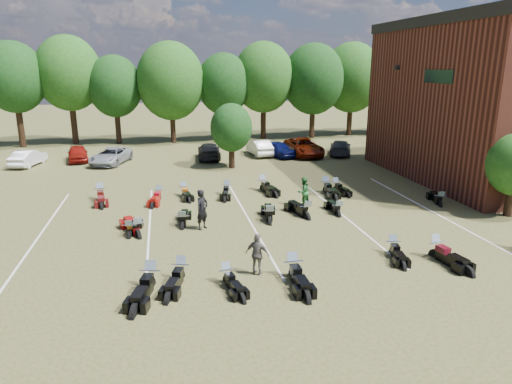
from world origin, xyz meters
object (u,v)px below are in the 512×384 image
object	(u,v)px
motorcycle_0	(151,288)
motorcycle_7	(138,237)
person_grey	(258,254)
motorcycle_3	(293,278)
person_black	(202,210)
person_green	(303,192)
motorcycle_14	(101,200)
car_0	(78,154)
car_4	(279,149)

from	to	relation	value
motorcycle_0	motorcycle_7	size ratio (longest dim) A/B	1.01
person_grey	motorcycle_3	bearing A→B (deg)	-172.49
motorcycle_3	person_black	bearing A→B (deg)	115.57
person_green	motorcycle_14	xyz separation A→B (m)	(-11.32, 3.61, -0.84)
motorcycle_3	motorcycle_7	size ratio (longest dim) A/B	0.97
car_0	motorcycle_0	world-z (taller)	car_0
motorcycle_3	motorcycle_14	world-z (taller)	motorcycle_14
car_0	person_black	bearing A→B (deg)	-74.58
person_black	motorcycle_3	xyz separation A→B (m)	(2.82, -5.97, -0.98)
car_0	motorcycle_7	bearing A→B (deg)	-83.29
motorcycle_7	motorcycle_14	world-z (taller)	motorcycle_7
car_4	motorcycle_0	xyz separation A→B (m)	(-10.45, -22.53, -0.66)
person_black	motorcycle_7	bearing A→B (deg)	146.35
car_4	motorcycle_7	distance (m)	20.57
person_black	person_green	size ratio (longest dim) A/B	1.17
person_grey	motorcycle_7	xyz separation A→B (m)	(-4.63, 4.90, -0.82)
person_green	motorcycle_0	xyz separation A→B (m)	(-8.24, -8.32, -0.84)
person_green	motorcycle_0	size ratio (longest dim) A/B	0.66
motorcycle_3	car_0	bearing A→B (deg)	115.59
person_green	person_black	bearing A→B (deg)	-1.88
person_black	person_grey	distance (m)	5.64
car_0	car_4	distance (m)	16.77
car_0	motorcycle_3	distance (m)	26.76
motorcycle_0	person_grey	bearing A→B (deg)	20.25
person_grey	motorcycle_14	bearing A→B (deg)	-26.52
person_green	motorcycle_0	distance (m)	11.73
motorcycle_0	car_4	bearing A→B (deg)	80.44
car_4	motorcycle_14	bearing A→B (deg)	-161.76
person_black	motorcycle_0	size ratio (longest dim) A/B	0.77
person_green	motorcycle_3	xyz separation A→B (m)	(-3.05, -8.54, -0.84)
car_0	motorcycle_7	distance (m)	19.55
person_grey	car_4	bearing A→B (deg)	-74.14
person_grey	motorcycle_0	world-z (taller)	person_grey
person_green	person_grey	distance (m)	9.05
person_black	car_4	bearing A→B (deg)	21.19
person_grey	motorcycle_14	world-z (taller)	person_grey
motorcycle_0	motorcycle_7	world-z (taller)	motorcycle_0
car_0	person_black	size ratio (longest dim) A/B	1.95
motorcycle_14	person_grey	bearing A→B (deg)	-67.09
car_4	motorcycle_0	distance (m)	24.85
person_green	person_grey	size ratio (longest dim) A/B	1.03
motorcycle_3	motorcycle_14	bearing A→B (deg)	124.53
person_black	person_green	bearing A→B (deg)	-19.42
motorcycle_0	motorcycle_14	world-z (taller)	motorcycle_0
car_4	motorcycle_3	bearing A→B (deg)	-122.87
car_0	motorcycle_7	world-z (taller)	car_0
person_green	motorcycle_7	distance (m)	9.46
person_green	motorcycle_7	world-z (taller)	person_green
person_grey	motorcycle_7	world-z (taller)	person_grey
person_grey	motorcycle_7	distance (m)	6.79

